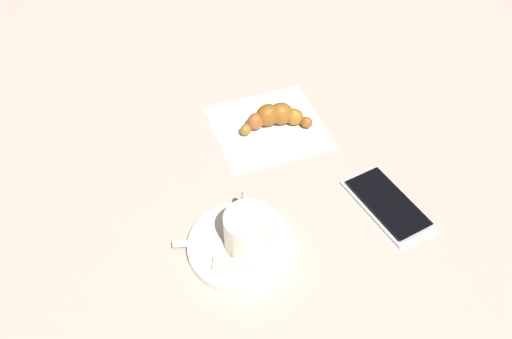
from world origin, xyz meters
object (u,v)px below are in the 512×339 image
object	(u,v)px
croissant	(275,117)
sugar_packet	(236,265)
espresso_cup	(249,230)
napkin	(268,127)
saucer	(242,246)
teaspoon	(233,241)
cell_phone	(387,204)

from	to	relation	value
croissant	sugar_packet	bearing A→B (deg)	158.07
sugar_packet	espresso_cup	bearing A→B (deg)	69.62
napkin	croissant	bearing A→B (deg)	-85.45
napkin	saucer	bearing A→B (deg)	160.36
teaspoon	croissant	xyz separation A→B (m)	(0.23, -0.11, 0.01)
sugar_packet	cell_phone	size ratio (longest dim) A/B	0.40
saucer	sugar_packet	distance (m)	0.04
cell_phone	croissant	bearing A→B (deg)	32.15
saucer	espresso_cup	bearing A→B (deg)	-86.70
saucer	espresso_cup	xyz separation A→B (m)	(0.00, -0.01, 0.03)
espresso_cup	napkin	xyz separation A→B (m)	(0.23, -0.07, -0.04)
teaspoon	saucer	bearing A→B (deg)	-114.12
espresso_cup	teaspoon	xyz separation A→B (m)	(0.00, 0.02, -0.02)
napkin	cell_phone	size ratio (longest dim) A/B	1.16
croissant	cell_phone	bearing A→B (deg)	-147.85
saucer	sugar_packet	bearing A→B (deg)	158.91
saucer	napkin	size ratio (longest dim) A/B	0.84
espresso_cup	cell_phone	size ratio (longest dim) A/B	0.63
sugar_packet	saucer	bearing A→B (deg)	82.17
saucer	cell_phone	world-z (taller)	saucer
sugar_packet	napkin	world-z (taller)	sugar_packet
croissant	espresso_cup	bearing A→B (deg)	160.03
teaspoon	napkin	size ratio (longest dim) A/B	0.69
sugar_packet	croissant	distance (m)	0.29
croissant	teaspoon	bearing A→B (deg)	155.09
teaspoon	croissant	bearing A→B (deg)	-24.91
saucer	espresso_cup	distance (m)	0.03
teaspoon	cell_phone	distance (m)	0.23
croissant	napkin	bearing A→B (deg)	94.55
croissant	cell_phone	distance (m)	0.23
espresso_cup	croissant	xyz separation A→B (m)	(0.23, -0.08, -0.02)
sugar_packet	napkin	xyz separation A→B (m)	(0.26, -0.10, -0.01)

